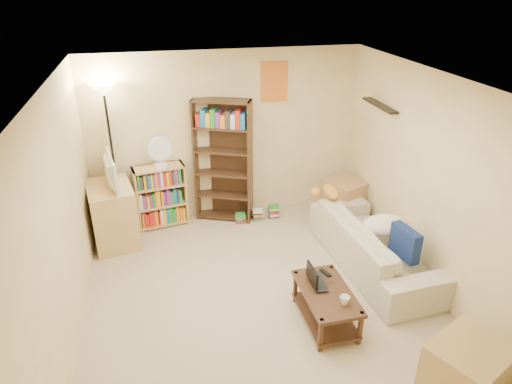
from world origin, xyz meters
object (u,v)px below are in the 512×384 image
short_bookshelf (161,196)px  desk_fan (160,152)px  coffee_table (326,302)px  side_table (345,199)px  tv_stand (113,215)px  television (106,172)px  end_cabinet (467,371)px  mug (345,300)px  floor_lamp (107,117)px  tabby_cat (328,192)px  laptop (323,282)px  tall_bookshelf (223,159)px  sofa (374,244)px

short_bookshelf → desk_fan: size_ratio=2.11×
coffee_table → side_table: bearing=61.5°
tv_stand → television: television is taller
tv_stand → end_cabinet: bearing=-57.6°
mug → floor_lamp: floor_lamp is taller
short_bookshelf → side_table: short_bookshelf is taller
tabby_cat → television: bearing=169.5°
end_cabinet → television: bearing=132.7°
mug → end_cabinet: end_cabinet is taller
laptop → desk_fan: bearing=39.8°
laptop → mug: (0.09, -0.38, 0.03)m
tall_bookshelf → short_bookshelf: (-0.94, 0.00, -0.51)m
desk_fan → tabby_cat: bearing=-21.1°
sofa → tabby_cat: size_ratio=4.44×
sofa → tabby_cat: bearing=18.6°
laptop → television: bearing=54.3°
mug → television: (-2.38, 2.44, 0.62)m
short_bookshelf → desk_fan: desk_fan is taller
coffee_table → end_cabinet: size_ratio=1.34×
mug → tall_bookshelf: 2.95m
television → floor_lamp: 0.74m
sofa → laptop: size_ratio=5.67×
desk_fan → laptop: bearing=-56.4°
tabby_cat → laptop: 1.67m
tabby_cat → short_bookshelf: size_ratio=0.53×
laptop → television: 3.15m
mug → side_table: side_table is taller
sofa → tall_bookshelf: 2.46m
coffee_table → tall_bookshelf: bearing=104.0°
floor_lamp → mug: bearing=-50.5°
tv_stand → desk_fan: size_ratio=1.91×
television → mug: bearing=-146.1°
tabby_cat → coffee_table: bearing=-110.8°
mug → coffee_table: bearing=112.5°
laptop → tall_bookshelf: 2.57m
coffee_table → side_table: size_ratio=1.49×
side_table → end_cabinet: size_ratio=0.90×
tall_bookshelf → end_cabinet: tall_bookshelf is taller
tabby_cat → floor_lamp: 3.14m
sofa → floor_lamp: size_ratio=1.03×
short_bookshelf → desk_fan: (0.05, -0.05, 0.71)m
desk_fan → coffee_table: bearing=-58.2°
sofa → tv_stand: size_ratio=2.59×
coffee_table → laptop: (0.01, 0.15, 0.16)m
side_table → television: bearing=179.2°
laptop → side_table: size_ratio=0.64×
television → short_bookshelf: 0.96m
tabby_cat → end_cabinet: bearing=-85.5°
coffee_table → side_table: 2.44m
sofa → tv_stand: tv_stand is taller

